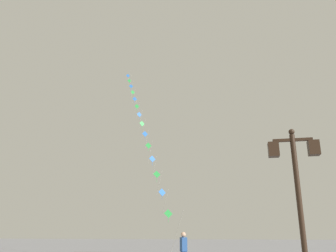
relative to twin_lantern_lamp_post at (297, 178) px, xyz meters
name	(u,v)px	position (x,y,z in m)	size (l,w,h in m)	color
twin_lantern_lamp_post	(297,178)	(0.00, 0.00, 0.00)	(1.32, 0.28, 4.41)	black
kite_train	(142,124)	(-9.28, 17.64, 7.62)	(9.88, 19.69, 20.27)	brown
kite_flyer	(184,251)	(-4.06, 6.46, -2.16)	(0.41, 0.62, 1.71)	#1E1E2D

